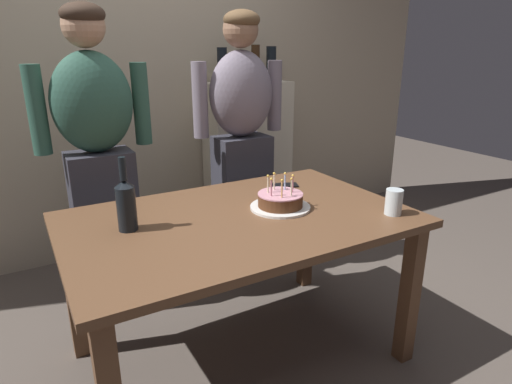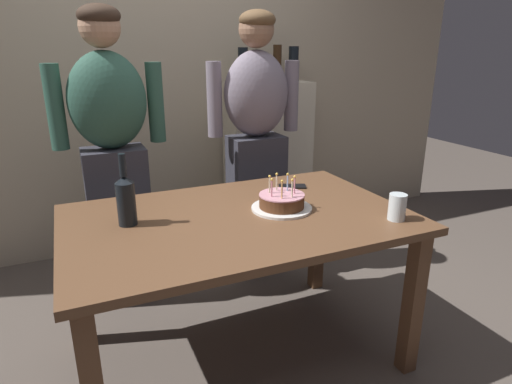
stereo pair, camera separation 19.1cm
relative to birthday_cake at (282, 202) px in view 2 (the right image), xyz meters
name	(u,v)px [view 2 (the right image)]	position (x,y,z in m)	size (l,w,h in m)	color
ground_plane	(240,353)	(-0.21, 0.01, -0.77)	(10.00, 10.00, 0.00)	#564C44
back_wall	(158,70)	(-0.21, 1.56, 0.53)	(5.20, 0.10, 2.60)	tan
dining_table	(239,236)	(-0.21, 0.01, -0.13)	(1.50, 0.96, 0.74)	brown
birthday_cake	(282,202)	(0.00, 0.00, 0.00)	(0.28, 0.28, 0.16)	white
water_glass_near	(397,207)	(0.40, -0.31, 0.02)	(0.08, 0.08, 0.12)	silver
wine_bottle	(126,199)	(-0.67, 0.10, 0.08)	(0.08, 0.08, 0.31)	black
cell_phone	(292,186)	(0.21, 0.28, -0.03)	(0.14, 0.07, 0.01)	black
person_man_bearded	(114,157)	(-0.64, 0.80, 0.10)	(0.61, 0.27, 1.66)	#33333D
person_woman_cardigan	(256,143)	(0.23, 0.80, 0.10)	(0.61, 0.27, 1.66)	#33333D
shelf_cabinet	(268,158)	(0.57, 1.34, -0.16)	(0.65, 0.30, 1.47)	beige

